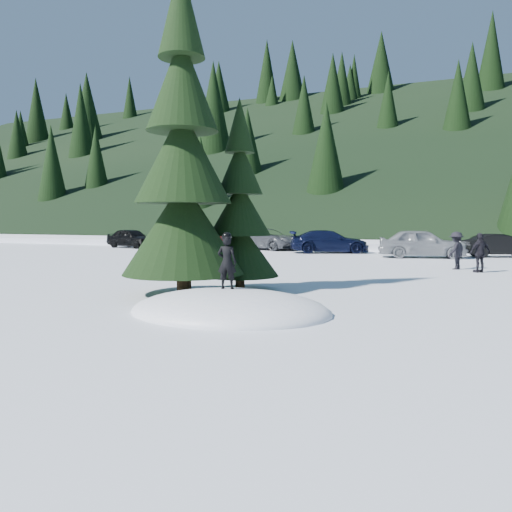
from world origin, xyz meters
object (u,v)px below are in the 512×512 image
at_px(spruce_tall, 183,169).
at_px(adult_1, 480,253).
at_px(car_3, 329,242).
at_px(car_1, 207,239).
at_px(car_0, 132,238).
at_px(spruce_short, 240,216).
at_px(car_4, 422,243).
at_px(car_2, 267,239).
at_px(car_5, 500,246).
at_px(adult_2, 456,251).
at_px(child_skier, 227,262).

xyz_separation_m(spruce_tall, adult_1, (7.44, 9.09, -2.57)).
bearing_deg(car_3, car_1, 63.74).
xyz_separation_m(car_0, car_3, (14.24, -0.00, -0.00)).
height_order(spruce_short, car_0, spruce_short).
bearing_deg(car_4, car_1, 69.31).
relative_size(spruce_short, car_2, 1.07).
bearing_deg(car_1, car_5, -111.69).
distance_m(car_0, car_2, 9.77).
bearing_deg(spruce_short, adult_2, 57.04).
bearing_deg(car_4, car_0, 74.08).
bearing_deg(car_1, car_3, -114.69).
bearing_deg(spruce_tall, car_3, 91.69).
height_order(spruce_short, car_1, spruce_short).
distance_m(child_skier, car_4, 17.80).
bearing_deg(car_1, adult_1, -139.74).
distance_m(spruce_short, car_2, 19.20).
xyz_separation_m(car_1, car_5, (17.77, -0.44, -0.05)).
bearing_deg(adult_2, car_2, -101.13).
xyz_separation_m(adult_2, car_5, (2.09, 7.94, -0.14)).
distance_m(spruce_short, car_0, 22.77).
distance_m(spruce_tall, car_0, 23.26).
relative_size(car_0, car_2, 0.80).
distance_m(spruce_short, car_5, 18.34).
height_order(spruce_short, car_3, spruce_short).
bearing_deg(spruce_tall, spruce_short, 54.46).
xyz_separation_m(spruce_tall, child_skier, (2.05, -1.62, -2.25)).
distance_m(car_0, car_4, 19.74).
bearing_deg(spruce_short, car_4, 75.03).
distance_m(spruce_short, adult_2, 10.39).
relative_size(child_skier, adult_1, 0.78).
bearing_deg(car_2, car_0, 121.60).
bearing_deg(child_skier, adult_2, -121.48).
xyz_separation_m(adult_1, car_4, (-2.55, 6.86, 0.01)).
height_order(car_3, car_5, car_3).
relative_size(adult_1, car_4, 0.34).
xyz_separation_m(adult_1, car_3, (-7.97, 8.67, -0.07)).
height_order(spruce_tall, car_3, spruce_tall).
bearing_deg(adult_1, adult_2, -87.34).
distance_m(car_2, car_3, 4.96).
xyz_separation_m(child_skier, car_5, (6.65, 19.60, -0.45)).
relative_size(adult_1, car_1, 0.37).
xyz_separation_m(spruce_short, car_1, (-10.08, 17.03, -1.44)).
bearing_deg(car_0, adult_2, -96.55).
height_order(spruce_tall, car_4, spruce_tall).
xyz_separation_m(spruce_tall, adult_2, (6.60, 10.05, -2.56)).
relative_size(car_0, car_3, 0.86).
bearing_deg(spruce_tall, adult_2, 56.67).
relative_size(car_1, car_3, 0.86).
bearing_deg(adult_1, child_skier, 24.59).
xyz_separation_m(car_2, car_5, (13.86, -1.55, -0.08)).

